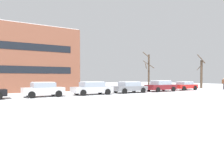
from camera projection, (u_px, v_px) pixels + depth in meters
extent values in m
plane|color=white|center=(7.00, 117.00, 10.21)|extent=(120.00, 120.00, 0.00)
cube|color=silver|center=(1.00, 107.00, 13.44)|extent=(80.00, 9.61, 0.00)
cube|color=white|center=(43.00, 91.00, 20.64)|extent=(3.83, 1.82, 0.65)
cube|color=#8C99A8|center=(43.00, 85.00, 20.63)|extent=(2.11, 1.67, 0.48)
cube|color=white|center=(43.00, 82.00, 20.62)|extent=(1.92, 1.54, 0.06)
cylinder|color=black|center=(53.00, 93.00, 22.09)|extent=(0.64, 0.22, 0.64)
cylinder|color=black|center=(59.00, 94.00, 20.52)|extent=(0.64, 0.22, 0.64)
cylinder|color=black|center=(28.00, 94.00, 20.79)|extent=(0.64, 0.22, 0.64)
cylinder|color=black|center=(32.00, 95.00, 19.21)|extent=(0.64, 0.22, 0.64)
cube|color=silver|center=(92.00, 90.00, 23.21)|extent=(4.48, 1.74, 0.60)
cube|color=#8C99A8|center=(92.00, 84.00, 23.19)|extent=(2.47, 1.59, 0.52)
cube|color=white|center=(92.00, 82.00, 23.18)|extent=(2.24, 1.47, 0.06)
cylinder|color=black|center=(100.00, 91.00, 24.72)|extent=(0.64, 0.22, 0.64)
cylinder|color=black|center=(108.00, 92.00, 23.23)|extent=(0.64, 0.22, 0.64)
cylinder|color=black|center=(77.00, 92.00, 23.20)|extent=(0.64, 0.22, 0.64)
cylinder|color=black|center=(83.00, 93.00, 21.70)|extent=(0.64, 0.22, 0.64)
cube|color=slate|center=(129.00, 88.00, 26.11)|extent=(4.32, 1.87, 0.57)
cube|color=#8C99A8|center=(129.00, 84.00, 26.10)|extent=(2.38, 1.71, 0.50)
cube|color=white|center=(129.00, 82.00, 26.09)|extent=(2.16, 1.58, 0.06)
cylinder|color=black|center=(134.00, 90.00, 27.66)|extent=(0.64, 0.22, 0.64)
cylinder|color=black|center=(143.00, 90.00, 26.05)|extent=(0.64, 0.22, 0.64)
cylinder|color=black|center=(116.00, 90.00, 26.19)|extent=(0.64, 0.22, 0.64)
cylinder|color=black|center=(125.00, 91.00, 24.58)|extent=(0.64, 0.22, 0.64)
cube|color=maroon|center=(161.00, 87.00, 28.76)|extent=(4.39, 1.82, 0.64)
cube|color=#8C99A8|center=(161.00, 83.00, 28.74)|extent=(2.41, 1.67, 0.53)
cube|color=white|center=(161.00, 81.00, 28.73)|extent=(2.20, 1.54, 0.06)
cylinder|color=black|center=(164.00, 88.00, 30.29)|extent=(0.64, 0.22, 0.64)
cylinder|color=black|center=(173.00, 89.00, 28.73)|extent=(0.64, 0.22, 0.64)
cylinder|color=black|center=(148.00, 89.00, 28.80)|extent=(0.64, 0.22, 0.64)
cylinder|color=black|center=(158.00, 90.00, 27.23)|extent=(0.64, 0.22, 0.64)
cube|color=red|center=(185.00, 86.00, 31.75)|extent=(3.89, 1.75, 0.56)
cube|color=#8C99A8|center=(185.00, 83.00, 31.74)|extent=(2.14, 1.61, 0.40)
cube|color=white|center=(185.00, 82.00, 31.73)|extent=(1.95, 1.48, 0.06)
cylinder|color=black|center=(185.00, 88.00, 33.18)|extent=(0.64, 0.22, 0.64)
cylinder|color=black|center=(195.00, 88.00, 31.67)|extent=(0.64, 0.22, 0.64)
cylinder|color=black|center=(174.00, 88.00, 31.86)|extent=(0.64, 0.22, 0.64)
cylinder|color=black|center=(184.00, 88.00, 30.34)|extent=(0.64, 0.22, 0.64)
cylinder|color=black|center=(223.00, 87.00, 33.63)|extent=(0.14, 0.14, 0.92)
cylinder|color=black|center=(223.00, 87.00, 33.21)|extent=(0.14, 0.14, 0.92)
cube|color=#59331E|center=(224.00, 82.00, 33.40)|extent=(0.33, 0.43, 0.64)
sphere|color=tan|center=(224.00, 79.00, 33.38)|extent=(0.22, 0.22, 0.22)
cylinder|color=#423326|center=(201.00, 74.00, 37.75)|extent=(0.40, 0.40, 4.94)
cylinder|color=#423326|center=(199.00, 68.00, 38.11)|extent=(1.10, 0.26, 0.75)
cylinder|color=#423326|center=(203.00, 61.00, 37.33)|extent=(0.83, 0.46, 0.90)
cylinder|color=#423326|center=(201.00, 59.00, 37.09)|extent=(0.82, 1.28, 1.66)
cylinder|color=#423326|center=(149.00, 72.00, 31.99)|extent=(0.26, 0.26, 5.35)
cylinder|color=#423326|center=(146.00, 66.00, 31.95)|extent=(0.57, 0.87, 0.87)
cylinder|color=#423326|center=(149.00, 64.00, 31.16)|extent=(1.29, 1.23, 1.19)
cylinder|color=#423326|center=(146.00, 55.00, 31.50)|extent=(0.34, 1.31, 0.99)
cube|color=brown|center=(20.00, 61.00, 30.61)|extent=(14.13, 10.36, 8.56)
cube|color=white|center=(20.00, 31.00, 30.47)|extent=(13.85, 10.16, 0.10)
cube|color=black|center=(27.00, 70.00, 26.23)|extent=(11.31, 0.04, 0.90)
cube|color=black|center=(27.00, 47.00, 26.14)|extent=(11.31, 0.04, 0.90)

